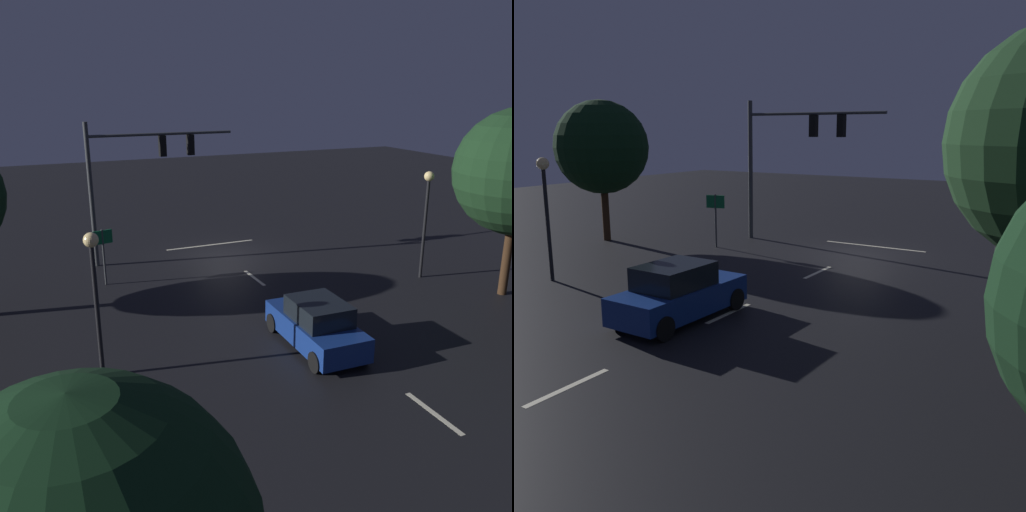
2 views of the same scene
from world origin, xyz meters
The scene contains 10 objects.
ground_plane centered at (0.00, 0.00, 0.00)m, with size 80.00×80.00×0.00m, color black.
traffic_signal_assembly centered at (4.08, -0.82, 4.77)m, with size 7.20×0.47×6.89m.
lane_dash_far centered at (0.00, 4.00, 0.00)m, with size 2.20×0.16×0.01m, color beige.
lane_dash_mid centered at (0.00, 10.00, 0.00)m, with size 2.20×0.16×0.01m, color beige.
lane_dash_near centered at (0.00, 16.00, 0.00)m, with size 2.20×0.16×0.01m, color beige.
stop_bar centered at (0.00, -2.01, 0.00)m, with size 5.00×0.16×0.01m, color beige.
car_approaching centered at (0.93, 11.21, 0.80)m, with size 1.99×4.41×1.70m.
street_lamp_left_kerb centered at (-7.04, 6.98, 3.44)m, with size 0.44×0.44×4.89m.
street_lamp_right_kerb centered at (7.85, 10.26, 3.21)m, with size 0.44×0.44×4.52m.
route_sign centered at (6.38, 2.10, 1.82)m, with size 0.89×0.27×2.53m.
Camera 1 is at (9.73, 26.00, 8.52)m, focal length 38.98 mm.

